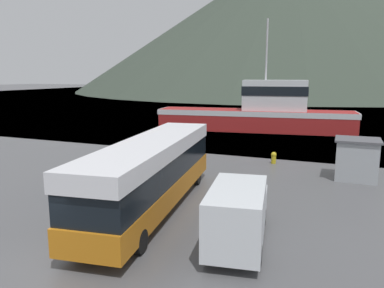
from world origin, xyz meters
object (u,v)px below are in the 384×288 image
Objects in this scene: tour_bus at (153,170)px; fishing_boat at (259,113)px; dock_kiosk at (357,159)px; storage_bin at (71,182)px; delivery_van at (238,212)px.

fishing_boat is (-0.68, 27.12, 0.20)m from tour_bus.
tour_bus is 0.58× the size of fishing_boat.
tour_bus is 5.01× the size of dock_kiosk.
fishing_boat reaches higher than storage_bin.
tour_bus is 27.13m from fishing_boat.
dock_kiosk is (14.51, 8.62, 0.70)m from storage_bin.
dock_kiosk is (9.81, -17.92, -0.81)m from fishing_boat.
delivery_van is 29.79m from fishing_boat.
storage_bin is (-4.69, -26.54, -1.51)m from fishing_boat.
delivery_van is at bearing -32.28° from tour_bus.
fishing_boat reaches higher than tour_bus.
tour_bus reaches higher than dock_kiosk.
tour_bus is at bearing 173.90° from fishing_boat.
delivery_van is at bearing -111.02° from dock_kiosk.
tour_bus reaches higher than delivery_van.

